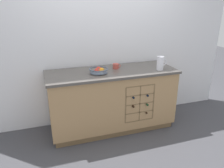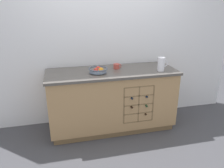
% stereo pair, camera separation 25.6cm
% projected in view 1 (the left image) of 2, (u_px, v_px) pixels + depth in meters
% --- Properties ---
extents(ground_plane, '(14.00, 14.00, 0.00)m').
position_uv_depth(ground_plane, '(112.00, 126.00, 3.48)').
color(ground_plane, '#424247').
extents(back_wall, '(4.40, 0.06, 2.55)m').
position_uv_depth(back_wall, '(104.00, 43.00, 3.40)').
color(back_wall, white).
rests_on(back_wall, ground_plane).
extents(kitchen_island, '(1.89, 0.71, 0.93)m').
position_uv_depth(kitchen_island, '(112.00, 100.00, 3.32)').
color(kitchen_island, brown).
rests_on(kitchen_island, ground_plane).
extents(fruit_bowl, '(0.27, 0.27, 0.08)m').
position_uv_depth(fruit_bowl, '(99.00, 70.00, 3.04)').
color(fruit_bowl, '#4C5666').
rests_on(fruit_bowl, kitchen_island).
extents(white_pitcher, '(0.16, 0.10, 0.20)m').
position_uv_depth(white_pitcher, '(160.00, 63.00, 3.18)').
color(white_pitcher, white).
rests_on(white_pitcher, kitchen_island).
extents(ceramic_mug, '(0.12, 0.09, 0.08)m').
position_uv_depth(ceramic_mug, '(116.00, 66.00, 3.26)').
color(ceramic_mug, '#B7473D').
rests_on(ceramic_mug, kitchen_island).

